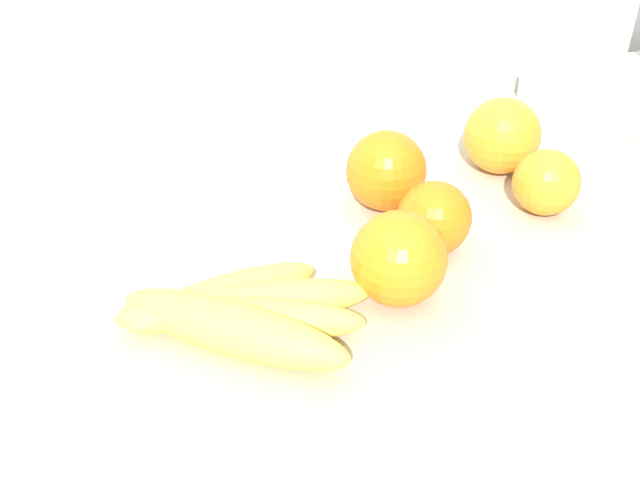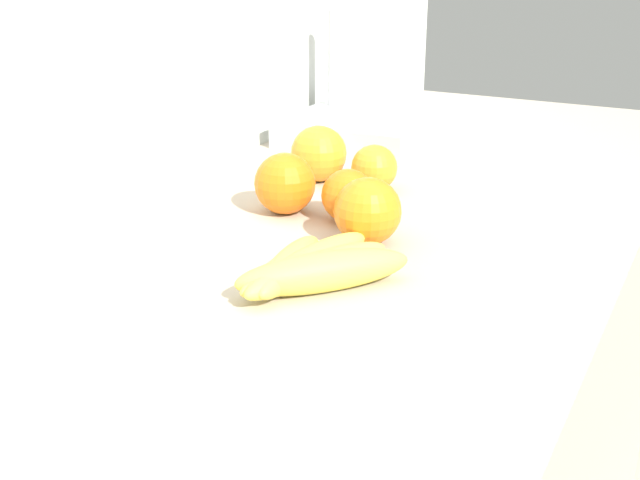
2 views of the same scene
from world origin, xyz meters
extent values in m
cube|color=silver|center=(0.00, 0.36, 0.65)|extent=(2.37, 0.06, 1.30)
ellipsoid|color=#E9D54C|center=(-0.12, -0.05, 0.95)|extent=(0.17, 0.16, 0.04)
ellipsoid|color=#E8C34C|center=(-0.11, -0.04, 0.94)|extent=(0.20, 0.11, 0.04)
ellipsoid|color=#EAD34C|center=(-0.11, -0.02, 0.94)|extent=(0.21, 0.07, 0.04)
ellipsoid|color=#DCC24C|center=(-0.12, -0.01, 0.94)|extent=(0.17, 0.06, 0.04)
sphere|color=orange|center=(0.08, 0.11, 0.97)|extent=(0.08, 0.08, 0.08)
sphere|color=orange|center=(0.23, 0.14, 0.97)|extent=(0.08, 0.08, 0.08)
sphere|color=orange|center=(0.22, 0.04, 0.96)|extent=(0.07, 0.07, 0.07)
sphere|color=orange|center=(0.08, 0.02, 0.96)|extent=(0.07, 0.07, 0.07)
sphere|color=orange|center=(0.02, -0.03, 0.97)|extent=(0.08, 0.08, 0.08)
cube|color=#B7BABF|center=(0.53, 0.18, 0.95)|extent=(0.36, 0.24, 0.05)
cylinder|color=#B2B2B7|center=(0.53, 0.26, 1.06)|extent=(0.02, 0.02, 0.17)
camera|label=1|loc=(-0.20, -0.47, 1.31)|focal=39.98mm
camera|label=2|loc=(-0.82, -0.41, 1.28)|focal=45.95mm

